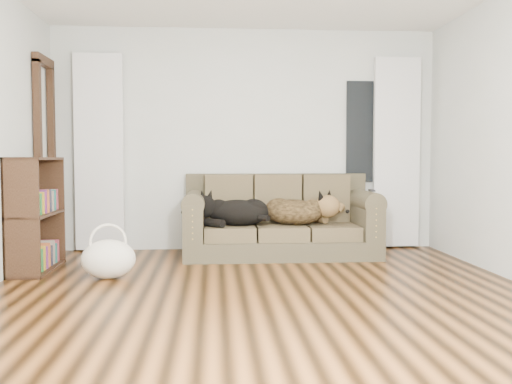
{
  "coord_description": "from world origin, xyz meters",
  "views": [
    {
      "loc": [
        -0.38,
        -4.27,
        1.08
      ],
      "look_at": [
        0.05,
        1.6,
        0.73
      ],
      "focal_mm": 40.0,
      "sensor_mm": 36.0,
      "label": 1
    }
  ],
  "objects": [
    {
      "name": "bookshelf",
      "position": [
        -2.09,
        1.3,
        0.5
      ],
      "size": [
        0.33,
        0.87,
        1.09
      ],
      "primitive_type": "cube",
      "rotation": [
        0.0,
        0.0,
        -0.0
      ],
      "color": "black",
      "rests_on": "floor"
    },
    {
      "name": "sofa",
      "position": [
        0.35,
        1.97,
        0.45
      ],
      "size": [
        2.11,
        0.91,
        0.86
      ],
      "primitive_type": "cube",
      "color": "#33281D",
      "rests_on": "floor"
    },
    {
      "name": "tote_bag",
      "position": [
        -1.33,
        0.88,
        0.16
      ],
      "size": [
        0.52,
        0.42,
        0.35
      ],
      "primitive_type": "ellipsoid",
      "rotation": [
        0.0,
        0.0,
        -0.1
      ],
      "color": "beige",
      "rests_on": "floor"
    },
    {
      "name": "curtain_left",
      "position": [
        -1.7,
        2.42,
        1.15
      ],
      "size": [
        0.55,
        0.08,
        2.25
      ],
      "primitive_type": "cube",
      "color": "white",
      "rests_on": "ground"
    },
    {
      "name": "door_casing",
      "position": [
        -2.2,
        2.05,
        1.05
      ],
      "size": [
        0.07,
        0.6,
        2.1
      ],
      "primitive_type": "cube",
      "color": "black",
      "rests_on": "ground"
    },
    {
      "name": "floor",
      "position": [
        0.0,
        0.0,
        0.0
      ],
      "size": [
        5.0,
        5.0,
        0.0
      ],
      "primitive_type": "plane",
      "color": "black",
      "rests_on": "ground"
    },
    {
      "name": "wall_back",
      "position": [
        0.0,
        2.5,
        1.3
      ],
      "size": [
        4.5,
        0.04,
        2.6
      ],
      "primitive_type": "cube",
      "color": "beige",
      "rests_on": "ground"
    },
    {
      "name": "curtain_right",
      "position": [
        1.8,
        2.42,
        1.15
      ],
      "size": [
        0.55,
        0.08,
        2.25
      ],
      "primitive_type": "cube",
      "color": "white",
      "rests_on": "ground"
    },
    {
      "name": "tv_remote",
      "position": [
        1.34,
        1.84,
        0.73
      ],
      "size": [
        0.07,
        0.17,
        0.02
      ],
      "primitive_type": "cube",
      "rotation": [
        0.0,
        0.0,
        -0.11
      ],
      "color": "black",
      "rests_on": "sofa"
    },
    {
      "name": "dog_black_lab",
      "position": [
        -0.16,
        1.93,
        0.48
      ],
      "size": [
        0.8,
        0.67,
        0.29
      ],
      "primitive_type": "ellipsoid",
      "rotation": [
        0.0,
        0.0,
        -0.33
      ],
      "color": "black",
      "rests_on": "sofa"
    },
    {
      "name": "window_pane",
      "position": [
        1.45,
        2.47,
        1.4
      ],
      "size": [
        0.5,
        0.03,
        1.2
      ],
      "primitive_type": "cube",
      "color": "black",
      "rests_on": "wall_back"
    },
    {
      "name": "dog_shepherd",
      "position": [
        0.53,
        1.95,
        0.49
      ],
      "size": [
        0.86,
        0.81,
        0.31
      ],
      "primitive_type": "ellipsoid",
      "rotation": [
        0.0,
        0.0,
        2.52
      ],
      "color": "black",
      "rests_on": "sofa"
    }
  ]
}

